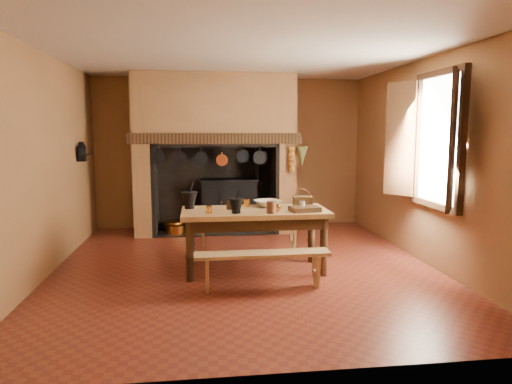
{
  "coord_description": "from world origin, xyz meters",
  "views": [
    {
      "loc": [
        -0.6,
        -5.92,
        1.81
      ],
      "look_at": [
        0.19,
        0.3,
        0.97
      ],
      "focal_mm": 32.0,
      "sensor_mm": 36.0,
      "label": 1
    }
  ],
  "objects_px": {
    "work_table": "(255,219)",
    "coffee_grinder": "(232,204)",
    "wicker_basket": "(303,201)",
    "bench_front": "(263,262)",
    "mixing_bowl": "(268,203)",
    "iron_range": "(229,203)"
  },
  "relations": [
    {
      "from": "iron_range",
      "to": "wicker_basket",
      "type": "distance_m",
      "value": 2.65
    },
    {
      "from": "bench_front",
      "to": "iron_range",
      "type": "bearing_deg",
      "value": 92.66
    },
    {
      "from": "iron_range",
      "to": "mixing_bowl",
      "type": "xyz_separation_m",
      "value": [
        0.36,
        -2.4,
        0.37
      ]
    },
    {
      "from": "coffee_grinder",
      "to": "mixing_bowl",
      "type": "relative_size",
      "value": 0.5
    },
    {
      "from": "work_table",
      "to": "bench_front",
      "type": "xyz_separation_m",
      "value": [
        -0.0,
        -0.71,
        -0.35
      ]
    },
    {
      "from": "mixing_bowl",
      "to": "wicker_basket",
      "type": "bearing_deg",
      "value": -11.3
    },
    {
      "from": "work_table",
      "to": "bench_front",
      "type": "relative_size",
      "value": 1.2
    },
    {
      "from": "work_table",
      "to": "mixing_bowl",
      "type": "relative_size",
      "value": 5.38
    },
    {
      "from": "iron_range",
      "to": "work_table",
      "type": "xyz_separation_m",
      "value": [
        0.16,
        -2.64,
        0.2
      ]
    },
    {
      "from": "coffee_grinder",
      "to": "work_table",
      "type": "bearing_deg",
      "value": 8.4
    },
    {
      "from": "work_table",
      "to": "wicker_basket",
      "type": "bearing_deg",
      "value": 13.06
    },
    {
      "from": "coffee_grinder",
      "to": "mixing_bowl",
      "type": "distance_m",
      "value": 0.52
    },
    {
      "from": "work_table",
      "to": "coffee_grinder",
      "type": "xyz_separation_m",
      "value": [
        -0.29,
        0.08,
        0.19
      ]
    },
    {
      "from": "wicker_basket",
      "to": "work_table",
      "type": "bearing_deg",
      "value": -159.46
    },
    {
      "from": "wicker_basket",
      "to": "bench_front",
      "type": "bearing_deg",
      "value": -119.86
    },
    {
      "from": "bench_front",
      "to": "wicker_basket",
      "type": "relative_size",
      "value": 5.7
    },
    {
      "from": "bench_front",
      "to": "mixing_bowl",
      "type": "xyz_separation_m",
      "value": [
        0.2,
        0.96,
        0.52
      ]
    },
    {
      "from": "work_table",
      "to": "coffee_grinder",
      "type": "distance_m",
      "value": 0.36
    },
    {
      "from": "bench_front",
      "to": "coffee_grinder",
      "type": "xyz_separation_m",
      "value": [
        -0.29,
        0.79,
        0.55
      ]
    },
    {
      "from": "work_table",
      "to": "bench_front",
      "type": "bearing_deg",
      "value": -90.0
    },
    {
      "from": "iron_range",
      "to": "coffee_grinder",
      "type": "height_order",
      "value": "iron_range"
    },
    {
      "from": "work_table",
      "to": "coffee_grinder",
      "type": "bearing_deg",
      "value": 165.4
    }
  ]
}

